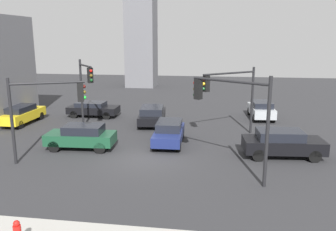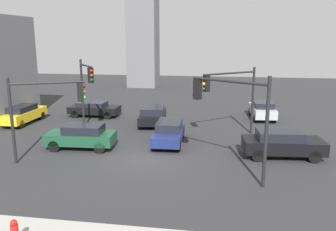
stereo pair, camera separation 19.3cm
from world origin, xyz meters
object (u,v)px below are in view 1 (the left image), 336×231
(car_0, at_px, (169,132))
(car_6, at_px, (93,109))
(car_4, at_px, (152,115))
(traffic_light_2, at_px, (48,102))
(car_5, at_px, (282,143))
(traffic_light_1, at_px, (229,89))
(car_1, at_px, (261,109))
(car_2, at_px, (20,114))
(traffic_light_3, at_px, (86,83))
(traffic_light_0, at_px, (230,104))
(car_3, at_px, (82,136))

(car_0, bearing_deg, car_6, -133.67)
(car_4, bearing_deg, car_0, -163.54)
(traffic_light_2, xyz_separation_m, car_5, (12.39, 2.37, -2.41))
(traffic_light_2, bearing_deg, traffic_light_1, 6.99)
(car_4, bearing_deg, car_5, -132.51)
(car_1, relative_size, car_2, 0.93)
(car_1, xyz_separation_m, car_4, (-8.48, -3.13, -0.03))
(traffic_light_3, height_order, car_0, traffic_light_3)
(traffic_light_0, relative_size, car_2, 1.14)
(car_5, bearing_deg, traffic_light_3, 159.39)
(traffic_light_3, bearing_deg, car_6, 158.63)
(car_5, bearing_deg, car_3, 176.35)
(traffic_light_0, xyz_separation_m, car_4, (-5.50, 9.37, -2.75))
(traffic_light_3, distance_m, car_3, 4.79)
(car_6, bearing_deg, traffic_light_2, -80.96)
(car_3, bearing_deg, traffic_light_3, -77.20)
(car_1, height_order, car_6, car_1)
(traffic_light_1, xyz_separation_m, car_0, (-3.67, -1.94, -2.54))
(car_2, bearing_deg, car_5, -103.87)
(car_1, bearing_deg, car_2, 99.22)
(traffic_light_3, bearing_deg, car_4, 85.94)
(car_5, distance_m, car_6, 16.17)
(car_4, relative_size, car_6, 1.09)
(traffic_light_0, distance_m, car_4, 11.21)
(car_5, relative_size, car_6, 1.08)
(car_3, bearing_deg, traffic_light_2, 65.55)
(car_3, relative_size, car_4, 0.90)
(car_0, bearing_deg, traffic_light_3, -110.37)
(car_0, xyz_separation_m, car_2, (-12.10, 3.42, 0.02))
(traffic_light_1, relative_size, car_5, 1.02)
(traffic_light_0, bearing_deg, car_1, -69.51)
(traffic_light_0, bearing_deg, car_5, -100.54)
(traffic_light_0, distance_m, car_3, 9.39)
(traffic_light_0, height_order, car_6, traffic_light_0)
(traffic_light_3, xyz_separation_m, car_6, (-1.31, 4.57, -2.79))
(traffic_light_1, bearing_deg, car_5, 90.48)
(car_0, height_order, car_6, car_0)
(traffic_light_3, bearing_deg, car_5, 36.91)
(car_0, height_order, car_1, car_1)
(traffic_light_0, height_order, traffic_light_3, traffic_light_3)
(traffic_light_2, relative_size, car_6, 1.09)
(traffic_light_0, height_order, car_2, traffic_light_0)
(traffic_light_0, xyz_separation_m, traffic_light_3, (-9.61, 6.67, -0.02))
(car_0, distance_m, car_2, 12.58)
(car_2, bearing_deg, car_6, -54.86)
(car_4, bearing_deg, traffic_light_0, -155.89)
(traffic_light_2, height_order, car_4, traffic_light_2)
(car_3, distance_m, car_6, 8.73)
(car_4, bearing_deg, car_6, 64.70)
(car_1, bearing_deg, traffic_light_2, 129.43)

